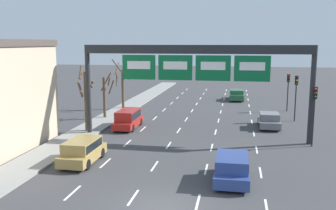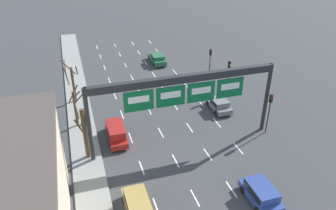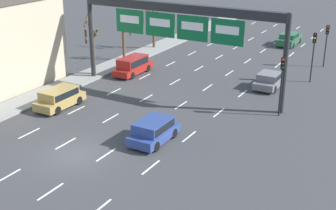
% 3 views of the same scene
% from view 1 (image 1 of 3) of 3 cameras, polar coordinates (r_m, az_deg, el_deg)
% --- Properties ---
extents(ground_plane, '(220.00, 220.00, 0.00)m').
position_cam_1_polar(ground_plane, '(18.45, -1.08, -15.51)').
color(ground_plane, '#3D3D3F').
extents(lane_dashes, '(10.02, 67.00, 0.01)m').
position_cam_1_polar(lane_dashes, '(31.06, 3.94, -5.07)').
color(lane_dashes, white).
rests_on(lane_dashes, ground_plane).
extents(sign_gantry, '(18.50, 0.70, 7.62)m').
position_cam_1_polar(sign_gantry, '(29.98, 4.05, 6.67)').
color(sign_gantry, '#232628').
rests_on(sign_gantry, ground_plane).
extents(car_grey, '(1.88, 3.97, 1.41)m').
position_cam_1_polar(car_grey, '(35.85, 15.14, -2.18)').
color(car_grey, slate).
rests_on(car_grey, ground_plane).
extents(suv_gold, '(1.87, 4.22, 1.56)m').
position_cam_1_polar(suv_gold, '(25.27, -12.91, -6.66)').
color(suv_gold, '#A88947').
rests_on(suv_gold, ground_plane).
extents(suv_red, '(1.80, 4.66, 1.69)m').
position_cam_1_polar(suv_red, '(34.69, -6.09, -1.97)').
color(suv_red, maroon).
rests_on(suv_red, ground_plane).
extents(car_green, '(1.93, 4.82, 1.45)m').
position_cam_1_polar(car_green, '(52.24, 10.43, 1.60)').
color(car_green, '#235B38').
rests_on(car_green, ground_plane).
extents(suv_blue, '(1.95, 3.95, 1.53)m').
position_cam_1_polar(suv_blue, '(21.68, 9.71, -9.32)').
color(suv_blue, navy).
rests_on(suv_blue, ground_plane).
extents(traffic_light_near_gantry, '(0.30, 0.35, 4.56)m').
position_cam_1_polar(traffic_light_near_gantry, '(29.98, 21.41, 0.12)').
color(traffic_light_near_gantry, black).
rests_on(traffic_light_near_gantry, ground_plane).
extents(traffic_light_mid_block, '(0.30, 0.35, 4.27)m').
position_cam_1_polar(traffic_light_mid_block, '(44.77, 17.85, 2.96)').
color(traffic_light_mid_block, black).
rests_on(traffic_light_mid_block, ground_plane).
extents(traffic_light_far_end, '(0.30, 0.35, 4.57)m').
position_cam_1_polar(traffic_light_far_end, '(39.20, 18.95, 2.33)').
color(traffic_light_far_end, black).
rests_on(traffic_light_far_end, ground_plane).
extents(tree_bare_closest, '(1.51, 1.52, 5.72)m').
position_cam_1_polar(tree_bare_closest, '(33.30, -12.32, 1.05)').
color(tree_bare_closest, brown).
rests_on(tree_bare_closest, sidewalk_left).
extents(tree_bare_second, '(1.91, 1.87, 5.77)m').
position_cam_1_polar(tree_bare_second, '(44.48, -7.02, 3.17)').
color(tree_bare_second, brown).
rests_on(tree_bare_second, sidewalk_left).
extents(tree_bare_third, '(1.77, 1.43, 4.64)m').
position_cam_1_polar(tree_bare_third, '(39.15, -9.52, 1.62)').
color(tree_bare_third, brown).
rests_on(tree_bare_third, sidewalk_left).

